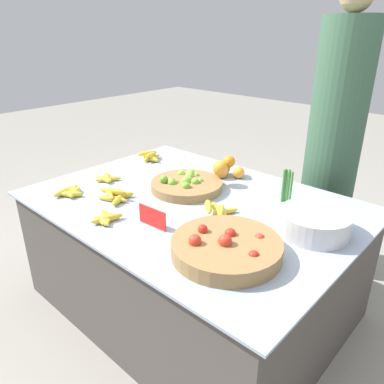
% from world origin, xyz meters
% --- Properties ---
extents(ground_plane, '(12.00, 12.00, 0.00)m').
position_xyz_m(ground_plane, '(0.00, 0.00, 0.00)').
color(ground_plane, gray).
extents(market_table, '(1.60, 1.17, 0.63)m').
position_xyz_m(market_table, '(0.00, 0.00, 0.32)').
color(market_table, '#4C4742').
rests_on(market_table, ground_plane).
extents(lime_bowl, '(0.38, 0.38, 0.09)m').
position_xyz_m(lime_bowl, '(-0.13, 0.09, 0.66)').
color(lime_bowl, olive).
rests_on(lime_bowl, market_table).
extents(tomato_basket, '(0.43, 0.43, 0.10)m').
position_xyz_m(tomato_basket, '(0.43, -0.27, 0.67)').
color(tomato_basket, olive).
rests_on(tomato_basket, market_table).
extents(orange_pile, '(0.17, 0.23, 0.14)m').
position_xyz_m(orange_pile, '(-0.07, 0.36, 0.69)').
color(orange_pile, orange).
rests_on(orange_pile, market_table).
extents(metal_bowl, '(0.30, 0.30, 0.10)m').
position_xyz_m(metal_bowl, '(0.60, 0.11, 0.68)').
color(metal_bowl, silver).
rests_on(metal_bowl, market_table).
extents(price_sign, '(0.16, 0.02, 0.09)m').
position_xyz_m(price_sign, '(0.05, -0.31, 0.68)').
color(price_sign, red).
rests_on(price_sign, market_table).
extents(veg_bundle, '(0.06, 0.04, 0.17)m').
position_xyz_m(veg_bundle, '(0.34, 0.31, 0.72)').
color(veg_bundle, '#4C8E42').
rests_on(veg_bundle, market_table).
extents(banana_bunch_middle_right, '(0.15, 0.14, 0.03)m').
position_xyz_m(banana_bunch_middle_right, '(-0.55, -0.13, 0.65)').
color(banana_bunch_middle_right, gold).
rests_on(banana_bunch_middle_right, market_table).
extents(banana_bunch_back_center, '(0.15, 0.17, 0.03)m').
position_xyz_m(banana_bunch_back_center, '(-0.52, -0.37, 0.65)').
color(banana_bunch_back_center, gold).
rests_on(banana_bunch_back_center, market_table).
extents(banana_bunch_front_left, '(0.16, 0.16, 0.06)m').
position_xyz_m(banana_bunch_front_left, '(-0.63, 0.28, 0.66)').
color(banana_bunch_front_left, gold).
rests_on(banana_bunch_front_left, market_table).
extents(banana_bunch_front_right, '(0.15, 0.15, 0.03)m').
position_xyz_m(banana_bunch_front_right, '(-0.14, -0.42, 0.65)').
color(banana_bunch_front_right, gold).
rests_on(banana_bunch_front_right, market_table).
extents(banana_bunch_middle_left, '(0.18, 0.19, 0.06)m').
position_xyz_m(banana_bunch_middle_left, '(0.19, -0.03, 0.66)').
color(banana_bunch_middle_left, gold).
rests_on(banana_bunch_middle_left, market_table).
extents(banana_bunch_front_center, '(0.18, 0.17, 0.06)m').
position_xyz_m(banana_bunch_front_center, '(-0.30, -0.25, 0.66)').
color(banana_bunch_front_center, gold).
rests_on(banana_bunch_front_center, market_table).
extents(vendor_person, '(0.31, 0.31, 1.67)m').
position_xyz_m(vendor_person, '(0.33, 0.88, 0.78)').
color(vendor_person, '#385B42').
rests_on(vendor_person, ground_plane).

